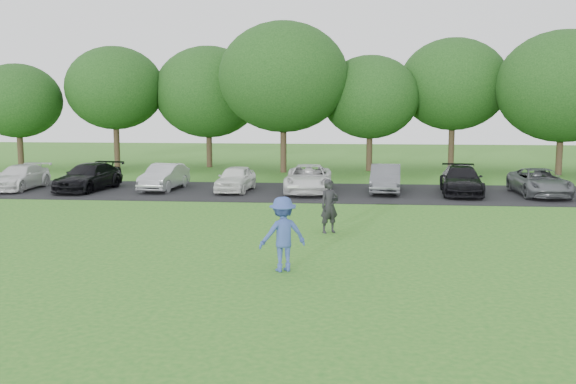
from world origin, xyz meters
name	(u,v)px	position (x,y,z in m)	size (l,w,h in m)	color
ground	(275,263)	(0.00, 0.00, 0.00)	(100.00, 100.00, 0.00)	#276F1F
parking_lot	(308,192)	(0.00, 13.00, 0.01)	(32.00, 6.50, 0.03)	black
frisbee_player	(283,234)	(0.28, -0.75, 0.88)	(1.31, 1.08, 2.04)	#374D9B
camera_bystander	(329,206)	(1.23, 3.92, 0.83)	(0.72, 0.65, 1.65)	black
parked_cars	(330,179)	(0.97, 12.89, 0.63)	(28.68, 4.86, 1.25)	silver
tree_row	(345,88)	(1.51, 22.76, 4.91)	(42.39, 9.85, 8.64)	#38281C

